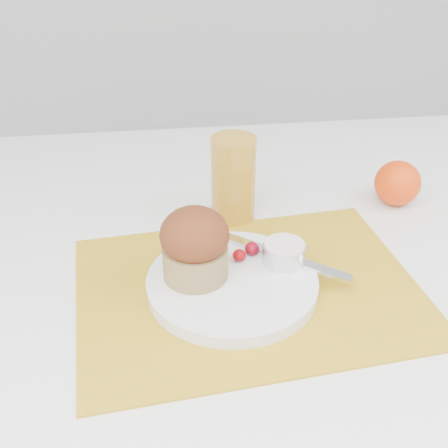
{
  "coord_description": "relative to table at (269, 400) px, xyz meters",
  "views": [
    {
      "loc": [
        -0.17,
        -0.63,
        1.2
      ],
      "look_at": [
        -0.09,
        -0.01,
        0.8
      ],
      "focal_mm": 45.0,
      "sensor_mm": 36.0,
      "label": 1
    }
  ],
  "objects": [
    {
      "name": "table",
      "position": [
        0.0,
        0.0,
        0.0
      ],
      "size": [
        1.2,
        0.8,
        0.75
      ],
      "primitive_type": "cube",
      "color": "white",
      "rests_on": "ground"
    },
    {
      "name": "placemat",
      "position": [
        -0.07,
        -0.14,
        0.38
      ],
      "size": [
        0.45,
        0.35,
        0.0
      ],
      "primitive_type": "cube",
      "rotation": [
        0.0,
        0.0,
        0.09
      ],
      "color": "gold",
      "rests_on": "table"
    },
    {
      "name": "plate",
      "position": [
        -0.09,
        -0.14,
        0.39
      ],
      "size": [
        0.24,
        0.24,
        0.02
      ],
      "primitive_type": "cylinder",
      "rotation": [
        0.0,
        0.0,
        -0.14
      ],
      "color": "white",
      "rests_on": "placemat"
    },
    {
      "name": "ramekin",
      "position": [
        -0.02,
        -0.11,
        0.41
      ],
      "size": [
        0.06,
        0.06,
        0.02
      ],
      "primitive_type": "cylinder",
      "rotation": [
        0.0,
        0.0,
        -0.02
      ],
      "color": "silver",
      "rests_on": "plate"
    },
    {
      "name": "cream",
      "position": [
        -0.02,
        -0.11,
        0.42
      ],
      "size": [
        0.06,
        0.06,
        0.01
      ],
      "primitive_type": "cylinder",
      "rotation": [
        0.0,
        0.0,
        -0.21
      ],
      "color": "white",
      "rests_on": "ramekin"
    },
    {
      "name": "raspberry_near",
      "position": [
        -0.08,
        -0.1,
        0.4
      ],
      "size": [
        0.02,
        0.02,
        0.02
      ],
      "primitive_type": "ellipsoid",
      "color": "#630204",
      "rests_on": "plate"
    },
    {
      "name": "raspberry_far",
      "position": [
        -0.06,
        -0.09,
        0.4
      ],
      "size": [
        0.02,
        0.02,
        0.02
      ],
      "primitive_type": "ellipsoid",
      "color": "#57020C",
      "rests_on": "plate"
    },
    {
      "name": "butter_knife",
      "position": [
        -0.02,
        -0.11,
        0.4
      ],
      "size": [
        0.15,
        0.13,
        0.0
      ],
      "primitive_type": "cube",
      "rotation": [
        0.0,
        0.0,
        -0.69
      ],
      "color": "silver",
      "rests_on": "plate"
    },
    {
      "name": "orange",
      "position": [
        0.2,
        0.05,
        0.41
      ],
      "size": [
        0.07,
        0.07,
        0.07
      ],
      "primitive_type": "sphere",
      "color": "#F14308",
      "rests_on": "table"
    },
    {
      "name": "juice_glass",
      "position": [
        -0.06,
        0.04,
        0.44
      ],
      "size": [
        0.07,
        0.07,
        0.13
      ],
      "primitive_type": "cylinder",
      "rotation": [
        0.0,
        0.0,
        -0.04
      ],
      "color": "#BD8823",
      "rests_on": "table"
    },
    {
      "name": "muffin",
      "position": [
        -0.13,
        -0.13,
        0.44
      ],
      "size": [
        0.1,
        0.1,
        0.09
      ],
      "color": "#9A804A",
      "rests_on": "plate"
    }
  ]
}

